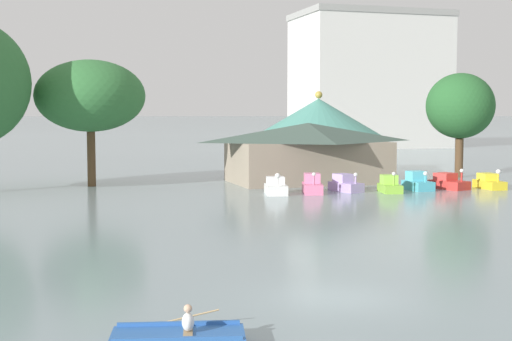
{
  "coord_description": "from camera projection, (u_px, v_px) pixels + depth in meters",
  "views": [
    {
      "loc": [
        -9.19,
        -21.16,
        6.03
      ],
      "look_at": [
        2.31,
        16.84,
        2.78
      ],
      "focal_mm": 50.51,
      "sensor_mm": 36.0,
      "label": 1
    }
  ],
  "objects": [
    {
      "name": "shoreline_tree_mid",
      "position": [
        90.0,
        96.0,
        57.73
      ],
      "size": [
        8.79,
        8.79,
        10.18
      ],
      "color": "brown",
      "rests_on": "ground"
    },
    {
      "name": "pedal_boat_cyan",
      "position": [
        418.0,
        183.0,
        55.44
      ],
      "size": [
        1.57,
        2.59,
        1.52
      ],
      "rotation": [
        0.0,
        0.0,
        -1.53
      ],
      "color": "#4CB7CC",
      "rests_on": "ground"
    },
    {
      "name": "shoreline_tree_right",
      "position": [
        460.0,
        106.0,
        65.81
      ],
      "size": [
        6.2,
        6.2,
        9.55
      ],
      "color": "brown",
      "rests_on": "ground"
    },
    {
      "name": "pedal_boat_red",
      "position": [
        448.0,
        183.0,
        56.25
      ],
      "size": [
        2.54,
        3.33,
        1.66
      ],
      "rotation": [
        0.0,
        0.0,
        -1.23
      ],
      "color": "red",
      "rests_on": "ground"
    },
    {
      "name": "pedal_boat_white",
      "position": [
        276.0,
        187.0,
        52.54
      ],
      "size": [
        1.99,
        2.81,
        1.65
      ],
      "rotation": [
        0.0,
        0.0,
        -1.78
      ],
      "color": "white",
      "rests_on": "ground"
    },
    {
      "name": "pedal_boat_yellow",
      "position": [
        489.0,
        182.0,
        56.5
      ],
      "size": [
        1.49,
        3.03,
        1.62
      ],
      "rotation": [
        0.0,
        0.0,
        -1.63
      ],
      "color": "yellow",
      "rests_on": "ground"
    },
    {
      "name": "pedal_boat_pink",
      "position": [
        312.0,
        185.0,
        53.37
      ],
      "size": [
        2.12,
        3.18,
        1.65
      ],
      "rotation": [
        0.0,
        0.0,
        -1.86
      ],
      "color": "pink",
      "rests_on": "ground"
    },
    {
      "name": "pedal_boat_lavender",
      "position": [
        345.0,
        184.0,
        54.52
      ],
      "size": [
        2.03,
        3.02,
        1.51
      ],
      "rotation": [
        0.0,
        0.0,
        -1.29
      ],
      "color": "#B299D8",
      "rests_on": "ground"
    },
    {
      "name": "pedal_boat_lime",
      "position": [
        390.0,
        186.0,
        53.82
      ],
      "size": [
        1.8,
        2.65,
        1.63
      ],
      "rotation": [
        0.0,
        0.0,
        -1.77
      ],
      "color": "#8CCC3F",
      "rests_on": "ground"
    },
    {
      "name": "rowboat_with_rower",
      "position": [
        179.0,
        339.0,
        18.39
      ],
      "size": [
        3.63,
        3.84,
        1.13
      ],
      "rotation": [
        0.0,
        0.0,
        2.93
      ],
      "color": "#2D60AD",
      "rests_on": "ground"
    },
    {
      "name": "background_building_block",
      "position": [
        369.0,
        80.0,
        121.82
      ],
      "size": [
        24.62,
        15.29,
        22.61
      ],
      "color": "silver",
      "rests_on": "ground"
    },
    {
      "name": "boathouse",
      "position": [
        308.0,
        151.0,
        61.33
      ],
      "size": [
        13.77,
        8.92,
        5.08
      ],
      "color": "gray",
      "rests_on": "ground"
    },
    {
      "name": "ground_plane",
      "position": [
        338.0,
        298.0,
        23.33
      ],
      "size": [
        2000.0,
        2000.0,
        0.0
      ],
      "primitive_type": "plane",
      "color": "gray"
    },
    {
      "name": "green_roof_pavilion",
      "position": [
        318.0,
        131.0,
        68.39
      ],
      "size": [
        11.88,
        11.88,
        7.97
      ],
      "color": "brown",
      "rests_on": "ground"
    }
  ]
}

